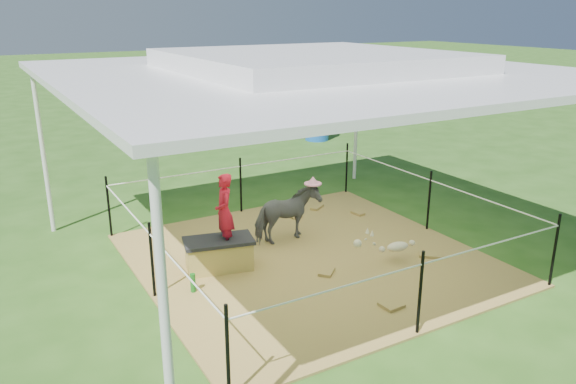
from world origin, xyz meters
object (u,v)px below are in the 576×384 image
foal (398,245)px  picnic_table_near (218,123)px  woman (224,205)px  green_bottle (193,283)px  straw_bale (219,255)px  distant_person (247,124)px  picnic_table_far (295,111)px  trash_barrel (317,122)px  pony (287,215)px

foal → picnic_table_near: bearing=90.1°
woman → green_bottle: (-0.65, -0.45, -0.79)m
straw_bale → distant_person: distant_person is taller
woman → picnic_table_far: 10.81m
green_bottle → foal: 2.88m
straw_bale → green_bottle: 0.71m
picnic_table_near → picnic_table_far: bearing=9.0°
trash_barrel → straw_bale: bearing=-131.8°
picnic_table_near → distant_person: distant_person is taller
foal → trash_barrel: trash_barrel is taller
straw_bale → picnic_table_far: size_ratio=0.50×
distant_person → picnic_table_near: bearing=-68.6°
pony → picnic_table_near: bearing=-20.7°
straw_bale → woman: woman is taller
woman → pony: size_ratio=1.03×
pony → picnic_table_near: 8.17m
picnic_table_near → foal: bearing=-99.4°
pony → foal: 1.72m
woman → green_bottle: bearing=-42.4°
green_bottle → distant_person: 8.51m
straw_bale → distant_person: bearing=61.2°
trash_barrel → woman: bearing=-131.3°
foal → trash_barrel: size_ratio=0.91×
pony → trash_barrel: trash_barrel is taller
woman → green_bottle: 1.12m
green_bottle → picnic_table_far: size_ratio=0.14×
pony → picnic_table_near: pony is taller
pony → distant_person: size_ratio=0.99×
distant_person → pony: bearing=79.6°
straw_bale → pony: (1.28, 0.38, 0.24)m
straw_bale → distant_person: (3.77, 6.87, 0.29)m
green_bottle → distant_person: size_ratio=0.24×
foal → pony: bearing=132.7°
distant_person → straw_bale: bearing=71.8°
green_bottle → foal: (2.81, -0.58, 0.13)m
woman → foal: 2.48m
straw_bale → foal: 2.49m
picnic_table_far → distant_person: bearing=-130.1°
picnic_table_near → picnic_table_far: picnic_table_far is taller
straw_bale → trash_barrel: 8.37m
straw_bale → trash_barrel: trash_barrel is taller
pony → picnic_table_far: 9.83m
green_bottle → picnic_table_far: picnic_table_far is taller
straw_bale → picnic_table_near: 8.95m
pony → picnic_table_near: (2.22, 7.86, -0.14)m
green_bottle → pony: pony is taller
straw_bale → trash_barrel: bearing=48.2°
picnic_table_near → green_bottle: bearing=-116.8°
foal → distant_person: (1.50, 7.89, 0.23)m
pony → green_bottle: bearing=109.4°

